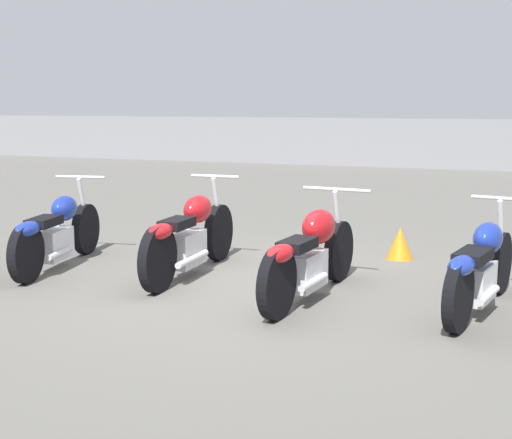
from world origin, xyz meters
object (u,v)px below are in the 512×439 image
Objects in this scene: motorcycle_slot_3 at (480,268)px; traffic_cone_near at (400,243)px; motorcycle_slot_2 at (310,254)px; motorcycle_slot_0 at (56,233)px; motorcycle_slot_1 at (190,236)px.

traffic_cone_near is (-1.06, 2.01, -0.22)m from motorcycle_slot_3.
motorcycle_slot_2 is 1.57m from motorcycle_slot_3.
motorcycle_slot_3 is at bearing 9.60° from motorcycle_slot_2.
motorcycle_slot_2 reaches higher than traffic_cone_near.
motorcycle_slot_0 is 5.51× the size of traffic_cone_near.
traffic_cone_near is at bearing 38.79° from motorcycle_slot_1.
motorcycle_slot_0 is at bearing -178.00° from motorcycle_slot_2.
motorcycle_slot_0 reaches higher than motorcycle_slot_3.
traffic_cone_near is (2.00, 1.69, -0.25)m from motorcycle_slot_1.
motorcycle_slot_2 is at bearing -14.14° from motorcycle_slot_0.
motorcycle_slot_2 reaches higher than motorcycle_slot_3.
motorcycle_slot_0 is 0.97× the size of motorcycle_slot_2.
motorcycle_slot_1 is 1.10× the size of motorcycle_slot_3.
motorcycle_slot_1 is 1.56m from motorcycle_slot_2.
traffic_cone_near is at bearing 128.38° from motorcycle_slot_3.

